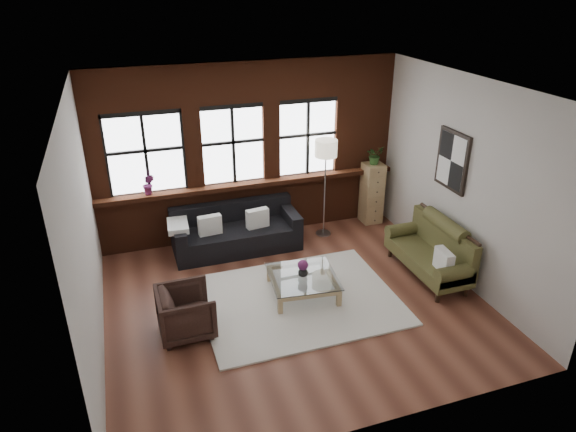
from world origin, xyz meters
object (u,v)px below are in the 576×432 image
object	(u,v)px
coffee_table	(303,285)
floor_lamp	(325,185)
armchair	(186,312)
drawer_chest	(372,193)
vase	(303,271)
vintage_settee	(428,250)
dark_sofa	(236,228)

from	to	relation	value
coffee_table	floor_lamp	xyz separation A→B (m)	(1.08, 1.78, 0.84)
armchair	drawer_chest	bearing A→B (deg)	-59.97
vase	vintage_settee	bearing A→B (deg)	-3.18
floor_lamp	drawer_chest	bearing A→B (deg)	11.85
coffee_table	vase	world-z (taller)	vase
coffee_table	floor_lamp	bearing A→B (deg)	58.88
vintage_settee	drawer_chest	size ratio (longest dim) A/B	1.41
drawer_chest	dark_sofa	bearing A→B (deg)	-174.69
vase	armchair	bearing A→B (deg)	-168.49
coffee_table	vase	size ratio (longest dim) A/B	6.33
vintage_settee	armchair	world-z (taller)	vintage_settee
vintage_settee	drawer_chest	world-z (taller)	drawer_chest
vase	dark_sofa	bearing A→B (deg)	109.49
vase	floor_lamp	size ratio (longest dim) A/B	0.08
vase	floor_lamp	distance (m)	2.16
drawer_chest	vase	bearing A→B (deg)	-137.28
coffee_table	drawer_chest	xyz separation A→B (m)	(2.18, 2.01, 0.44)
armchair	coffee_table	xyz separation A→B (m)	(1.83, 0.37, -0.18)
dark_sofa	drawer_chest	world-z (taller)	drawer_chest
armchair	vase	size ratio (longest dim) A/B	4.70
vase	drawer_chest	bearing A→B (deg)	42.72
vintage_settee	floor_lamp	distance (m)	2.23
vintage_settee	coffee_table	xyz separation A→B (m)	(-2.11, 0.12, -0.30)
vintage_settee	drawer_chest	xyz separation A→B (m)	(0.06, 2.13, 0.15)
drawer_chest	floor_lamp	world-z (taller)	floor_lamp
floor_lamp	vase	bearing A→B (deg)	-121.12
armchair	vase	world-z (taller)	armchair
drawer_chest	vintage_settee	bearing A→B (deg)	-91.74
coffee_table	vase	bearing A→B (deg)	180.00
vintage_settee	floor_lamp	bearing A→B (deg)	118.69
armchair	coffee_table	bearing A→B (deg)	-79.22
vintage_settee	vase	size ratio (longest dim) A/B	10.74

